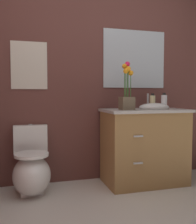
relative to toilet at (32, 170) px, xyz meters
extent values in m
cube|color=brown|center=(0.93, 0.30, 1.01)|extent=(4.26, 0.05, 2.50)
ellipsoid|color=white|center=(0.00, -0.05, -0.04)|extent=(0.38, 0.48, 0.40)
cube|color=white|center=(0.00, 0.00, -0.15)|extent=(0.22, 0.26, 0.18)
cube|color=white|center=(0.00, 0.24, 0.28)|extent=(0.36, 0.13, 0.32)
cylinder|color=white|center=(0.00, -0.07, 0.17)|extent=(0.34, 0.34, 0.03)
cylinder|color=#B7B7BC|center=(0.00, 0.24, 0.44)|extent=(0.04, 0.04, 0.02)
cube|color=#9E7242|center=(1.25, -0.03, 0.17)|extent=(0.90, 0.52, 0.82)
cube|color=#BCB7B2|center=(1.25, -0.03, 0.59)|extent=(0.94, 0.56, 0.03)
ellipsoid|color=white|center=(1.37, -0.03, 0.63)|extent=(0.36, 0.26, 0.10)
cylinder|color=#B7B7BC|center=(1.37, 0.13, 0.70)|extent=(0.02, 0.02, 0.18)
cube|color=#B7B7BC|center=(1.05, -0.30, 0.35)|extent=(0.10, 0.02, 0.02)
cube|color=#B7B7BC|center=(1.05, -0.30, 0.07)|extent=(0.10, 0.02, 0.02)
cube|color=brown|center=(1.00, -0.11, 0.68)|extent=(0.14, 0.14, 0.14)
cylinder|color=#386B2D|center=(1.04, -0.11, 0.88)|extent=(0.01, 0.01, 0.26)
sphere|color=orange|center=(1.04, -0.11, 1.00)|extent=(0.06, 0.06, 0.06)
cylinder|color=#386B2D|center=(1.01, -0.09, 0.92)|extent=(0.01, 0.01, 0.35)
sphere|color=#E01E51|center=(1.01, -0.09, 1.10)|extent=(0.06, 0.06, 0.06)
cylinder|color=#386B2D|center=(0.98, -0.09, 0.91)|extent=(0.01, 0.01, 0.33)
sphere|color=orange|center=(0.98, -0.09, 1.08)|extent=(0.06, 0.06, 0.06)
cylinder|color=#386B2D|center=(0.98, -0.14, 0.88)|extent=(0.01, 0.01, 0.27)
sphere|color=orange|center=(0.98, -0.14, 1.02)|extent=(0.06, 0.06, 0.06)
cylinder|color=#386B2D|center=(1.01, -0.12, 0.90)|extent=(0.01, 0.01, 0.30)
sphere|color=orange|center=(1.01, -0.12, 1.05)|extent=(0.06, 0.06, 0.06)
cylinder|color=white|center=(1.51, 0.00, 0.69)|extent=(0.07, 0.07, 0.16)
cylinder|color=black|center=(1.51, 0.00, 0.78)|extent=(0.04, 0.04, 0.02)
cylinder|color=beige|center=(1.38, 0.03, 0.68)|extent=(0.06, 0.06, 0.16)
cylinder|color=black|center=(1.38, 0.03, 0.77)|extent=(0.04, 0.04, 0.02)
cube|color=beige|center=(0.00, 0.27, 1.09)|extent=(0.39, 0.01, 0.52)
cube|color=#B2BCC6|center=(1.25, 0.27, 1.21)|extent=(0.80, 0.01, 0.70)
camera|label=1|loc=(-0.07, -2.73, 0.77)|focal=41.97mm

